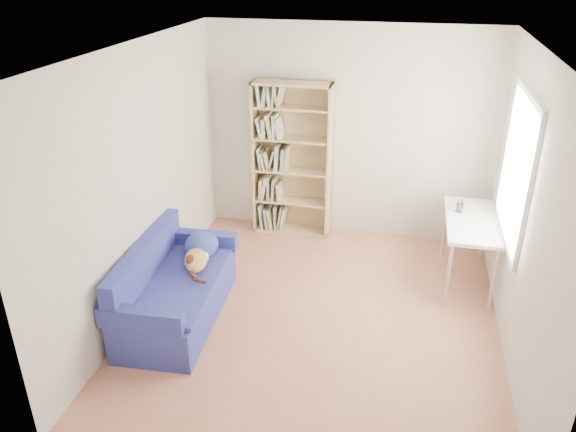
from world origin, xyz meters
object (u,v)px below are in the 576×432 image
object	(u,v)px
pen_cup	(460,207)
desk	(471,226)
sofa	(176,288)
bookshelf	(292,166)

from	to	relation	value
pen_cup	desk	bearing A→B (deg)	-55.03
sofa	pen_cup	size ratio (longest dim) A/B	10.97
pen_cup	sofa	bearing A→B (deg)	-151.59
bookshelf	pen_cup	xyz separation A→B (m)	(1.99, -0.61, -0.08)
bookshelf	pen_cup	distance (m)	2.09
desk	pen_cup	bearing A→B (deg)	124.97
sofa	bookshelf	xyz separation A→B (m)	(0.72, 2.08, 0.58)
desk	pen_cup	world-z (taller)	pen_cup
bookshelf	sofa	bearing A→B (deg)	-109.15
sofa	pen_cup	world-z (taller)	pen_cup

